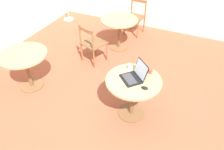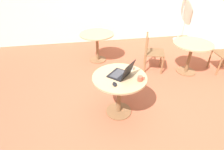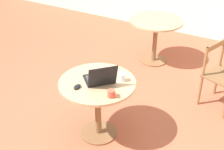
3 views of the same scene
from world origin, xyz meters
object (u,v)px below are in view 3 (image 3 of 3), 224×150
cafe_table_near (98,93)px  laptop (100,78)px  mouse (77,87)px  chair_mid_left (221,76)px  drinking_glass (122,77)px  mug (111,94)px  cafe_table_far (156,29)px

cafe_table_near → laptop: (0.03, 0.01, 0.20)m
laptop → mouse: (-0.15, -0.21, -0.04)m
cafe_table_near → mouse: size_ratio=8.24×
cafe_table_near → chair_mid_left: chair_mid_left is taller
drinking_glass → cafe_table_near: bearing=-145.8°
chair_mid_left → drinking_glass: 1.43m
laptop → mouse: size_ratio=4.40×
laptop → mug: (0.24, -0.17, -0.01)m
cafe_table_far → laptop: size_ratio=1.87×
mouse → drinking_glass: drinking_glass is taller
cafe_table_near → cafe_table_far: bearing=94.4°
cafe_table_far → mug: (0.42, -2.11, 0.19)m
chair_mid_left → drinking_glass: bearing=-126.3°
cafe_table_near → drinking_glass: (0.22, 0.15, 0.19)m
cafe_table_near → laptop: 0.20m
cafe_table_near → drinking_glass: size_ratio=9.18×
chair_mid_left → laptop: laptop is taller
chair_mid_left → drinking_glass: chair_mid_left is taller
cafe_table_far → chair_mid_left: (1.19, -0.68, -0.13)m
drinking_glass → cafe_table_far: bearing=101.5°
laptop → mouse: laptop is taller
mouse → cafe_table_far: bearing=90.9°
laptop → drinking_glass: size_ratio=4.90×
chair_mid_left → mouse: 1.90m
cafe_table_near → drinking_glass: bearing=34.2°
cafe_table_near → mouse: mouse is taller
chair_mid_left → drinking_glass: (-0.82, -1.12, 0.32)m
cafe_table_far → mouse: size_ratio=8.24×
cafe_table_far → mug: 2.16m
chair_mid_left → mouse: size_ratio=8.36×
chair_mid_left → mouse: bearing=-128.1°
laptop → drinking_glass: bearing=36.6°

